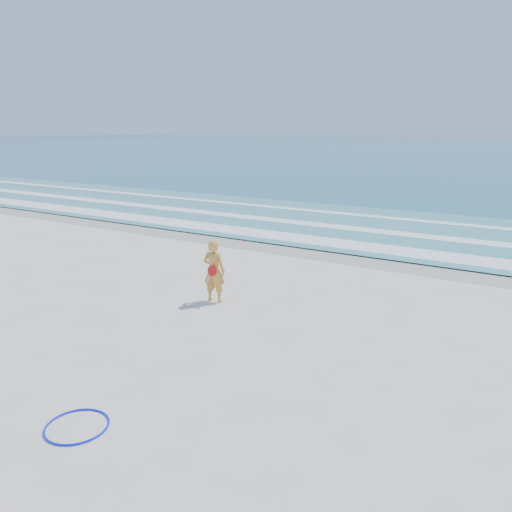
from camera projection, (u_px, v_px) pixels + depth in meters
The scene contains 8 objects.
ground at pixel (119, 341), 10.07m from camera, with size 400.00×400.00×0.00m, color silver.
wet_sand at pixel (311, 250), 17.49m from camera, with size 400.00×2.40×0.00m, color #B2A893.
shallow at pixel (361, 226), 21.61m from camera, with size 400.00×10.00×0.01m, color #59B7AD.
foam_near at pixel (326, 242), 18.55m from camera, with size 400.00×1.40×0.01m, color white.
foam_mid at pixel (354, 229), 20.94m from camera, with size 400.00×0.90×0.01m, color white.
foam_far at pixel (379, 217), 23.67m from camera, with size 400.00×0.60×0.01m, color white.
hoop at pixel (77, 426), 7.17m from camera, with size 0.91×0.91×0.03m, color #0D1EF4.
woman at pixel (214, 271), 12.17m from camera, with size 0.62×0.45×1.56m.
Camera 1 is at (7.23, -6.49, 4.19)m, focal length 35.00 mm.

